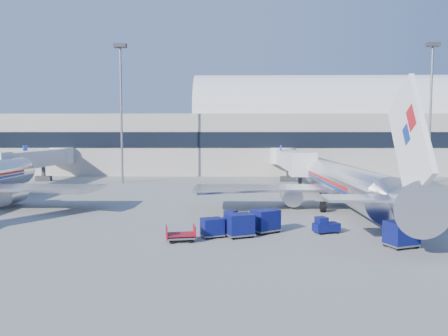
{
  "coord_description": "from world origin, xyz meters",
  "views": [
    {
      "loc": [
        -2.07,
        -41.2,
        7.99
      ],
      "look_at": [
        -2.86,
        6.0,
        4.38
      ],
      "focal_mm": 35.0,
      "sensor_mm": 36.0,
      "label": 1
    }
  ],
  "objects_px": {
    "cart_train_a": "(265,220)",
    "cart_open_red": "(181,236)",
    "cart_solo_near": "(401,234)",
    "cart_train_b": "(240,225)",
    "tug_left": "(233,219)",
    "airliner_main": "(346,183)",
    "jetbridge_near": "(290,159)",
    "cart_train_c": "(212,227)",
    "mast_east": "(431,92)",
    "tug_right": "(422,218)",
    "tug_lead": "(325,226)",
    "barrier_near": "(433,211)",
    "mast_west": "(121,93)",
    "jetbridge_mid": "(37,159)"
  },
  "relations": [
    {
      "from": "cart_train_c",
      "to": "jetbridge_near",
      "type": "bearing_deg",
      "value": 50.43
    },
    {
      "from": "mast_east",
      "to": "tug_right",
      "type": "relative_size",
      "value": 8.57
    },
    {
      "from": "barrier_near",
      "to": "cart_solo_near",
      "type": "bearing_deg",
      "value": -122.52
    },
    {
      "from": "airliner_main",
      "to": "cart_train_b",
      "type": "bearing_deg",
      "value": -133.28
    },
    {
      "from": "cart_train_b",
      "to": "cart_train_c",
      "type": "bearing_deg",
      "value": 159.86
    },
    {
      "from": "tug_lead",
      "to": "tug_right",
      "type": "height_order",
      "value": "tug_right"
    },
    {
      "from": "tug_right",
      "to": "airliner_main",
      "type": "bearing_deg",
      "value": 148.89
    },
    {
      "from": "tug_left",
      "to": "cart_train_c",
      "type": "xyz_separation_m",
      "value": [
        -1.6,
        -4.2,
        0.15
      ]
    },
    {
      "from": "mast_east",
      "to": "cart_train_c",
      "type": "distance_m",
      "value": 52.38
    },
    {
      "from": "cart_train_a",
      "to": "airliner_main",
      "type": "bearing_deg",
      "value": 15.37
    },
    {
      "from": "cart_train_b",
      "to": "cart_open_red",
      "type": "distance_m",
      "value": 4.69
    },
    {
      "from": "airliner_main",
      "to": "cart_train_c",
      "type": "distance_m",
      "value": 18.36
    },
    {
      "from": "cart_train_b",
      "to": "cart_train_a",
      "type": "bearing_deg",
      "value": 14.49
    },
    {
      "from": "tug_right",
      "to": "cart_train_c",
      "type": "xyz_separation_m",
      "value": [
        -18.11,
        -4.39,
        0.1
      ]
    },
    {
      "from": "cart_train_a",
      "to": "cart_solo_near",
      "type": "xyz_separation_m",
      "value": [
        9.26,
        -4.58,
        -0.0
      ]
    },
    {
      "from": "jetbridge_mid",
      "to": "tug_right",
      "type": "relative_size",
      "value": 10.43
    },
    {
      "from": "mast_east",
      "to": "tug_left",
      "type": "xyz_separation_m",
      "value": [
        -31.95,
        -33.51,
        -14.13
      ]
    },
    {
      "from": "cart_train_a",
      "to": "cart_solo_near",
      "type": "relative_size",
      "value": 1.04
    },
    {
      "from": "mast_east",
      "to": "cart_train_b",
      "type": "bearing_deg",
      "value": -129.87
    },
    {
      "from": "tug_lead",
      "to": "jetbridge_near",
      "type": "bearing_deg",
      "value": 68.13
    },
    {
      "from": "mast_east",
      "to": "cart_solo_near",
      "type": "distance_m",
      "value": 47.3
    },
    {
      "from": "mast_west",
      "to": "barrier_near",
      "type": "xyz_separation_m",
      "value": [
        38.0,
        -28.0,
        -14.34
      ]
    },
    {
      "from": "airliner_main",
      "to": "jetbridge_near",
      "type": "bearing_deg",
      "value": 95.22
    },
    {
      "from": "jetbridge_near",
      "to": "jetbridge_mid",
      "type": "relative_size",
      "value": 1.0
    },
    {
      "from": "jetbridge_mid",
      "to": "barrier_near",
      "type": "height_order",
      "value": "jetbridge_mid"
    },
    {
      "from": "airliner_main",
      "to": "jetbridge_near",
      "type": "height_order",
      "value": "airliner_main"
    },
    {
      "from": "jetbridge_near",
      "to": "mast_east",
      "type": "bearing_deg",
      "value": -2.07
    },
    {
      "from": "mast_west",
      "to": "cart_solo_near",
      "type": "distance_m",
      "value": 52.3
    },
    {
      "from": "mast_west",
      "to": "cart_train_b",
      "type": "relative_size",
      "value": 8.92
    },
    {
      "from": "tug_left",
      "to": "cart_open_red",
      "type": "distance_m",
      "value": 6.81
    },
    {
      "from": "cart_solo_near",
      "to": "cart_open_red",
      "type": "bearing_deg",
      "value": 153.42
    },
    {
      "from": "tug_lead",
      "to": "cart_open_red",
      "type": "relative_size",
      "value": 0.94
    },
    {
      "from": "barrier_near",
      "to": "cart_train_a",
      "type": "relative_size",
      "value": 1.12
    },
    {
      "from": "jetbridge_mid",
      "to": "cart_train_a",
      "type": "relative_size",
      "value": 10.25
    },
    {
      "from": "airliner_main",
      "to": "tug_left",
      "type": "height_order",
      "value": "airliner_main"
    },
    {
      "from": "mast_west",
      "to": "cart_train_a",
      "type": "height_order",
      "value": "mast_west"
    },
    {
      "from": "jetbridge_mid",
      "to": "tug_lead",
      "type": "bearing_deg",
      "value": -42.74
    },
    {
      "from": "cart_train_b",
      "to": "tug_left",
      "type": "bearing_deg",
      "value": 74.55
    },
    {
      "from": "cart_open_red",
      "to": "barrier_near",
      "type": "bearing_deg",
      "value": 13.73
    },
    {
      "from": "mast_west",
      "to": "barrier_near",
      "type": "height_order",
      "value": "mast_west"
    },
    {
      "from": "cart_train_a",
      "to": "cart_open_red",
      "type": "distance_m",
      "value": 7.27
    },
    {
      "from": "cart_solo_near",
      "to": "cart_train_c",
      "type": "bearing_deg",
      "value": 146.8
    },
    {
      "from": "airliner_main",
      "to": "mast_east",
      "type": "distance_m",
      "value": 34.51
    },
    {
      "from": "jetbridge_mid",
      "to": "tug_left",
      "type": "bearing_deg",
      "value": -46.6
    },
    {
      "from": "cart_train_c",
      "to": "tug_right",
      "type": "bearing_deg",
      "value": -9.83
    },
    {
      "from": "tug_right",
      "to": "tug_lead",
      "type": "bearing_deg",
      "value": -134.03
    },
    {
      "from": "cart_train_b",
      "to": "barrier_near",
      "type": "bearing_deg",
      "value": 3.57
    },
    {
      "from": "airliner_main",
      "to": "tug_right",
      "type": "height_order",
      "value": "airliner_main"
    },
    {
      "from": "jetbridge_mid",
      "to": "cart_train_b",
      "type": "bearing_deg",
      "value": -49.36
    },
    {
      "from": "cart_train_a",
      "to": "cart_train_c",
      "type": "height_order",
      "value": "cart_train_a"
    }
  ]
}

